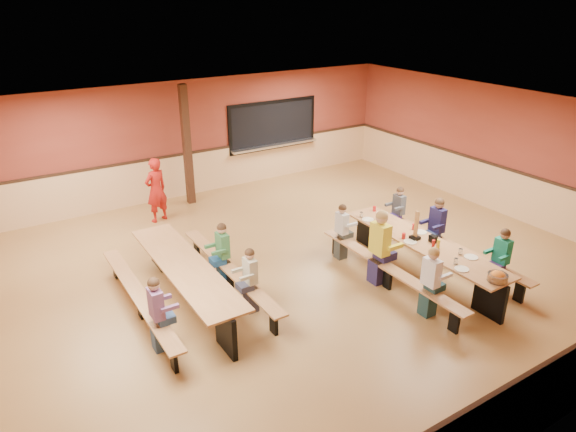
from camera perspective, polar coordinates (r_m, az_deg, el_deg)
ground at (r=10.00m, az=0.05°, el=-6.24°), size 12.00×12.00×0.00m
room_envelope at (r=9.67m, az=0.06°, el=-2.69°), size 12.04×10.04×3.02m
kitchen_pass_through at (r=14.68m, az=-1.68°, el=9.83°), size 2.78×0.28×1.38m
structural_post at (r=13.02m, az=-11.16°, el=7.66°), size 0.18×0.18×3.00m
cafeteria_table_main at (r=9.94m, az=14.67°, el=-3.84°), size 1.91×3.70×0.74m
cafeteria_table_second at (r=8.98m, az=-11.29°, el=-6.58°), size 1.91×3.70×0.74m
seated_child_white_left at (r=8.78m, az=15.52°, el=-7.12°), size 0.38×0.31×1.23m
seated_adult_yellow at (r=9.49m, az=10.13°, el=-3.50°), size 0.47×0.38×1.42m
seated_child_grey_left at (r=10.31m, az=5.96°, el=-1.78°), size 0.34×0.28×1.15m
seated_child_teal_right at (r=9.91m, az=22.54°, el=-4.58°), size 0.36×0.30×1.19m
seated_child_navy_right at (r=10.71m, az=16.16°, el=-1.33°), size 0.39×0.32×1.26m
seated_child_char_right at (r=11.41m, az=12.15°, el=0.36°), size 0.34×0.28×1.15m
seated_child_purple_sec at (r=7.94m, az=-14.32°, el=-10.59°), size 0.37×0.30×1.21m
seated_child_green_sec at (r=9.42m, az=-7.22°, el=-4.28°), size 0.37×0.30×1.20m
seated_child_tan_sec at (r=8.60m, az=-4.19°, el=-7.20°), size 0.34×0.28×1.16m
standing_woman at (r=12.29m, az=-14.45°, el=2.81°), size 0.65×0.53×1.54m
punch_pitcher at (r=10.39m, az=10.25°, el=-0.19°), size 0.16×0.16×0.22m
chip_bowl at (r=8.88m, az=22.28°, el=-6.26°), size 0.32×0.32×0.15m
napkin_dispenser at (r=9.83m, az=15.82°, el=-2.46°), size 0.10×0.14×0.13m
condiment_mustard at (r=9.62m, az=16.36°, el=-2.99°), size 0.06×0.06×0.17m
condiment_ketchup at (r=9.58m, az=15.84°, el=-3.05°), size 0.06×0.06×0.17m
table_paddle at (r=9.83m, az=13.97°, el=-1.79°), size 0.16×0.16×0.56m
place_settings at (r=9.82m, az=14.83°, el=-2.44°), size 0.65×3.30×0.11m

